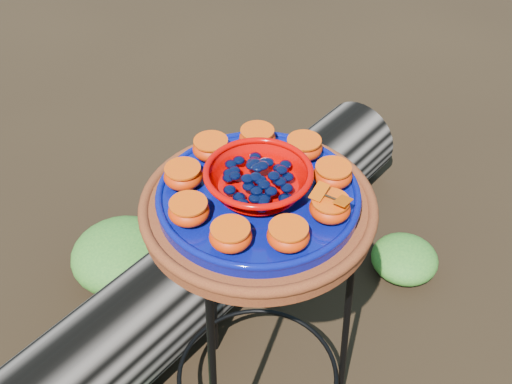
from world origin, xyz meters
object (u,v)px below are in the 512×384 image
terracotta_saucer (258,209)px  red_bowl (258,182)px  driftwood_log (227,249)px  plant_stand (258,325)px  cobalt_plate (258,197)px

terracotta_saucer → red_bowl: (0.00, 0.00, 0.07)m
terracotta_saucer → red_bowl: bearing=0.0°
red_bowl → driftwood_log: bearing=68.4°
plant_stand → red_bowl: (0.00, 0.00, 0.44)m
cobalt_plate → plant_stand: bearing=0.0°
terracotta_saucer → cobalt_plate: 0.03m
cobalt_plate → driftwood_log: (0.17, 0.42, -0.61)m
plant_stand → cobalt_plate: cobalt_plate is taller
plant_stand → terracotta_saucer: bearing=0.0°
cobalt_plate → driftwood_log: 0.76m
plant_stand → terracotta_saucer: 0.37m
driftwood_log → terracotta_saucer: bearing=-111.6°
cobalt_plate → red_bowl: 0.04m
terracotta_saucer → driftwood_log: terracotta_saucer is taller
plant_stand → cobalt_plate: size_ratio=1.82×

